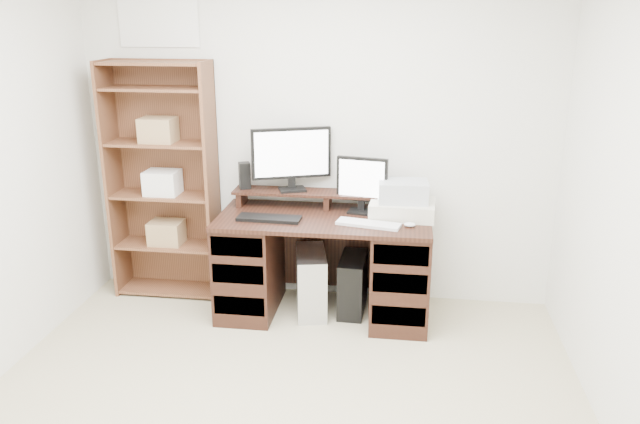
% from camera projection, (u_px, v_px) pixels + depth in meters
% --- Properties ---
extents(room, '(3.54, 4.04, 2.54)m').
position_uv_depth(room, '(253.00, 224.00, 2.71)').
color(room, '#BAAF8A').
rests_on(room, ground).
extents(desk, '(1.50, 0.70, 0.75)m').
position_uv_depth(desk, '(324.00, 263.00, 4.51)').
color(desk, black).
rests_on(desk, ground).
extents(riser_shelf, '(1.40, 0.22, 0.12)m').
position_uv_depth(riser_shelf, '(328.00, 195.00, 4.57)').
color(riser_shelf, black).
rests_on(riser_shelf, desk).
extents(monitor_wide, '(0.56, 0.24, 0.46)m').
position_uv_depth(monitor_wide, '(291.00, 156.00, 4.53)').
color(monitor_wide, black).
rests_on(monitor_wide, riser_shelf).
extents(monitor_small, '(0.37, 0.16, 0.40)m').
position_uv_depth(monitor_small, '(362.00, 183.00, 4.43)').
color(monitor_small, black).
rests_on(monitor_small, desk).
extents(speaker, '(0.10, 0.10, 0.20)m').
position_uv_depth(speaker, '(245.00, 175.00, 4.62)').
color(speaker, black).
rests_on(speaker, riser_shelf).
extents(keyboard_black, '(0.45, 0.16, 0.02)m').
position_uv_depth(keyboard_black, '(269.00, 218.00, 4.32)').
color(keyboard_black, black).
rests_on(keyboard_black, desk).
extents(keyboard_white, '(0.45, 0.22, 0.02)m').
position_uv_depth(keyboard_white, '(368.00, 224.00, 4.21)').
color(keyboard_white, silver).
rests_on(keyboard_white, desk).
extents(mouse, '(0.09, 0.07, 0.03)m').
position_uv_depth(mouse, '(410.00, 225.00, 4.18)').
color(mouse, silver).
rests_on(mouse, desk).
extents(printer, '(0.47, 0.36, 0.11)m').
position_uv_depth(printer, '(403.00, 209.00, 4.38)').
color(printer, beige).
rests_on(printer, desk).
extents(basket, '(0.35, 0.26, 0.14)m').
position_uv_depth(basket, '(403.00, 191.00, 4.34)').
color(basket, '#A5AAB0').
rests_on(basket, printer).
extents(tower_silver, '(0.30, 0.50, 0.47)m').
position_uv_depth(tower_silver, '(311.00, 282.00, 4.58)').
color(tower_silver, '#B9BBC0').
rests_on(tower_silver, ground).
extents(tower_black, '(0.19, 0.43, 0.42)m').
position_uv_depth(tower_black, '(353.00, 284.00, 4.60)').
color(tower_black, black).
rests_on(tower_black, ground).
extents(bookshelf, '(0.80, 0.30, 1.80)m').
position_uv_depth(bookshelf, '(164.00, 179.00, 4.71)').
color(bookshelf, brown).
rests_on(bookshelf, ground).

